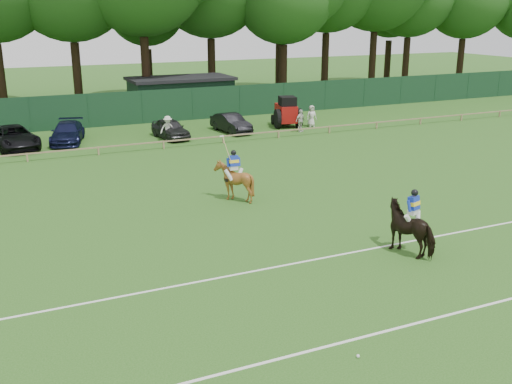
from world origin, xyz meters
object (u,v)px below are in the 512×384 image
horse_dark (412,228)px  utility_shed (181,95)px  sedan_navy (67,133)px  spectator_right (312,116)px  polo_ball (358,356)px  horse_chestnut (234,181)px  spectator_left (168,129)px  hatch_grey (170,129)px  spectator_mid (300,121)px  suv_black (14,137)px  tractor (287,112)px  estate_black (231,123)px

horse_dark → utility_shed: (1.63, 31.80, 0.63)m
sedan_navy → utility_shed: 12.79m
spectator_right → polo_ball: bearing=-113.6°
horse_chestnut → spectator_left: 13.68m
hatch_grey → spectator_mid: bearing=-17.1°
horse_chestnut → spectator_left: size_ratio=1.08×
spectator_mid → polo_ball: size_ratio=17.52×
suv_black → horse_dark: bearing=-74.6°
horse_dark → hatch_grey: bearing=-104.4°
utility_shed → tractor: utility_shed is taller
spectator_mid → tractor: size_ratio=0.52×
hatch_grey → tractor: size_ratio=1.27×
horse_chestnut → spectator_mid: size_ratio=1.14×
spectator_left → utility_shed: utility_shed is taller
hatch_grey → horse_dark: bearing=-91.8°
hatch_grey → utility_shed: size_ratio=0.46×
horse_chestnut → hatch_grey: (1.35, 14.42, -0.25)m
spectator_mid → spectator_right: (1.67, 1.34, 0.00)m
utility_shed → tractor: (5.33, -8.64, -0.47)m
spectator_right → spectator_mid: bearing=-137.4°
estate_black → spectator_right: 6.21m
spectator_left → sedan_navy: bearing=156.3°
tractor → sedan_navy: bearing=-170.5°
estate_black → spectator_left: bearing=-175.1°
horse_chestnut → spectator_mid: bearing=-124.0°
horse_dark → polo_ball: 7.47m
sedan_navy → estate_black: size_ratio=1.16×
suv_black → spectator_right: 20.51m
sedan_navy → utility_shed: utility_shed is taller
sedan_navy → spectator_mid: spectator_mid is taller
spectator_right → spectator_left: bearing=-173.7°
horse_dark → spectator_right: size_ratio=1.36×
sedan_navy → tractor: size_ratio=1.52×
utility_shed → tractor: size_ratio=2.78×
polo_ball → utility_shed: utility_shed is taller
hatch_grey → estate_black: hatch_grey is taller
sedan_navy → estate_black: sedan_navy is taller
estate_black → tractor: tractor is taller
suv_black → spectator_mid: size_ratio=3.20×
horse_dark → estate_black: 23.09m
tractor → horse_chestnut: bearing=-111.9°
horse_dark → polo_ball: bearing=22.4°
spectator_left → utility_shed: size_ratio=0.20×
horse_chestnut → spectator_mid: (10.38, 12.79, -0.11)m
spectator_mid → spectator_right: spectator_right is taller
estate_black → suv_black: bearing=169.5°
horse_dark → spectator_left: size_ratio=1.29×
horse_chestnut → spectator_right: size_ratio=1.14×
hatch_grey → polo_ball: hatch_grey is taller
horse_dark → spectator_left: (-2.44, 21.91, -0.07)m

